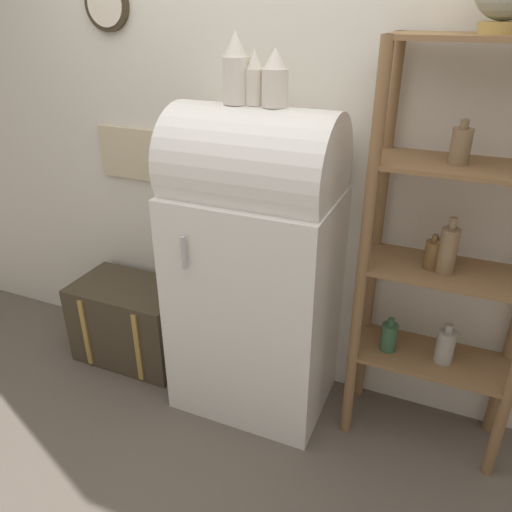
% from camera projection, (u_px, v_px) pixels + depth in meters
% --- Properties ---
extents(ground_plane, '(12.00, 12.00, 0.00)m').
position_uv_depth(ground_plane, '(234.00, 427.00, 2.57)').
color(ground_plane, '#60564C').
extents(wall_back, '(7.00, 0.09, 2.70)m').
position_uv_depth(wall_back, '(278.00, 141.00, 2.44)').
color(wall_back, silver).
rests_on(wall_back, ground_plane).
extents(refrigerator, '(0.77, 0.59, 1.57)m').
position_uv_depth(refrigerator, '(255.00, 267.00, 2.44)').
color(refrigerator, white).
rests_on(refrigerator, ground_plane).
extents(suitcase_trunk, '(0.66, 0.42, 0.49)m').
position_uv_depth(suitcase_trunk, '(133.00, 321.00, 3.00)').
color(suitcase_trunk, '#423828').
rests_on(suitcase_trunk, ground_plane).
extents(shelf_unit, '(0.72, 0.34, 1.86)m').
position_uv_depth(shelf_unit, '(450.00, 250.00, 2.10)').
color(shelf_unit, olive).
rests_on(shelf_unit, ground_plane).
extents(vase_left, '(0.11, 0.11, 0.29)m').
position_uv_depth(vase_left, '(236.00, 70.00, 2.07)').
color(vase_left, silver).
rests_on(vase_left, refrigerator).
extents(vase_center, '(0.07, 0.07, 0.22)m').
position_uv_depth(vase_center, '(254.00, 79.00, 2.06)').
color(vase_center, silver).
rests_on(vase_center, refrigerator).
extents(vase_right, '(0.11, 0.11, 0.23)m').
position_uv_depth(vase_right, '(275.00, 80.00, 2.02)').
color(vase_right, silver).
rests_on(vase_right, refrigerator).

